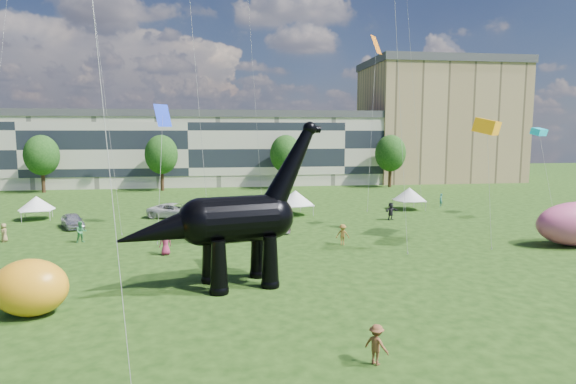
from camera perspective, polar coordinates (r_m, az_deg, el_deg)
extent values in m
plane|color=#16330C|center=(27.45, -2.18, -12.54)|extent=(220.00, 220.00, 0.00)
cube|color=beige|center=(87.98, -11.50, 4.78)|extent=(78.00, 11.00, 12.00)
cube|color=tan|center=(100.25, 17.37, 7.71)|extent=(28.00, 18.00, 22.00)
cylinder|color=#382314|center=(83.74, -27.01, 1.03)|extent=(0.56, 0.56, 3.20)
ellipsoid|color=#14380F|center=(83.45, -27.19, 4.25)|extent=(5.20, 5.20, 6.24)
cylinder|color=#382314|center=(79.68, -14.69, 1.30)|extent=(0.56, 0.56, 3.20)
ellipsoid|color=#14380F|center=(79.37, -14.79, 4.69)|extent=(5.20, 5.20, 6.24)
cylinder|color=#382314|center=(79.81, -0.28, 1.54)|extent=(0.56, 0.56, 3.20)
ellipsoid|color=#14380F|center=(79.50, -0.28, 4.93)|extent=(5.20, 5.20, 6.24)
cylinder|color=#382314|center=(84.11, 11.98, 1.66)|extent=(0.56, 0.56, 3.20)
ellipsoid|color=#14380F|center=(83.81, 12.06, 4.88)|extent=(5.20, 5.20, 6.24)
cone|color=black|center=(28.10, -8.19, -8.81)|extent=(1.31, 1.31, 3.12)
sphere|color=black|center=(28.50, -8.14, -11.46)|extent=(1.14, 1.14, 1.14)
cone|color=black|center=(30.26, -9.24, -7.68)|extent=(1.31, 1.31, 3.12)
sphere|color=black|center=(30.63, -9.19, -10.17)|extent=(1.14, 1.14, 1.14)
cone|color=black|center=(28.96, -2.12, -8.26)|extent=(1.31, 1.31, 3.12)
sphere|color=black|center=(29.36, -2.11, -10.85)|extent=(1.14, 1.14, 1.14)
cone|color=black|center=(31.06, -3.57, -7.22)|extent=(1.31, 1.31, 3.12)
sphere|color=black|center=(31.42, -3.55, -9.65)|extent=(1.14, 1.14, 1.14)
cylinder|color=black|center=(28.98, -6.02, -3.22)|extent=(4.92, 3.79, 2.81)
sphere|color=black|center=(28.47, -10.26, -3.48)|extent=(2.81, 2.81, 2.81)
sphere|color=black|center=(29.64, -1.95, -2.96)|extent=(2.71, 2.71, 2.71)
cone|color=black|center=(29.73, 0.33, 2.93)|extent=(4.18, 2.46, 5.51)
sphere|color=black|center=(30.16, 2.59, 7.52)|extent=(0.87, 0.87, 0.87)
cylinder|color=black|center=(30.29, 3.13, 7.42)|extent=(0.82, 0.62, 0.46)
cone|color=black|center=(28.20, -14.53, -4.41)|extent=(5.87, 3.45, 3.06)
imported|color=silver|center=(51.28, -24.17, -3.12)|extent=(3.36, 4.55, 1.44)
imported|color=slate|center=(46.18, -10.73, -3.70)|extent=(4.56, 2.98, 1.42)
imported|color=silver|center=(53.77, -13.31, -2.17)|extent=(6.28, 4.44, 1.59)
imported|color=#595960|center=(46.01, -0.96, -3.54)|extent=(3.06, 5.63, 1.55)
cube|color=white|center=(54.13, 0.88, -1.53)|extent=(4.05, 4.05, 0.13)
cone|color=white|center=(54.01, 0.88, -0.64)|extent=(5.13, 5.13, 1.59)
cylinder|color=#999999|center=(52.24, 0.20, -2.48)|extent=(0.06, 0.06, 1.17)
cylinder|color=#999999|center=(53.65, 3.02, -2.24)|extent=(0.06, 0.06, 1.17)
cylinder|color=#999999|center=(54.85, -1.22, -2.03)|extent=(0.06, 0.06, 1.17)
cylinder|color=#999999|center=(56.20, 1.50, -1.81)|extent=(0.06, 0.06, 1.17)
cube|color=silver|center=(59.86, 14.16, -0.97)|extent=(3.33, 3.33, 0.12)
cone|color=silver|center=(59.76, 14.18, -0.20)|extent=(4.22, 4.22, 1.52)
cylinder|color=#999999|center=(58.05, 13.56, -1.75)|extent=(0.06, 0.06, 1.11)
cylinder|color=#999999|center=(59.39, 15.99, -1.63)|extent=(0.06, 0.06, 1.11)
cylinder|color=#999999|center=(60.55, 12.33, -1.36)|extent=(0.06, 0.06, 1.11)
cylinder|color=#999999|center=(61.84, 14.69, -1.26)|extent=(0.06, 0.06, 1.11)
cube|color=white|center=(57.90, -27.61, -1.88)|extent=(3.44, 3.44, 0.11)
cone|color=white|center=(57.80, -27.66, -1.14)|extent=(4.36, 4.36, 1.43)
cylinder|color=#999999|center=(56.84, -29.07, -2.66)|extent=(0.06, 0.06, 1.05)
cylinder|color=#999999|center=(56.53, -26.39, -2.55)|extent=(0.06, 0.06, 1.05)
cylinder|color=#999999|center=(59.46, -28.72, -2.25)|extent=(0.06, 0.06, 1.05)
cylinder|color=#999999|center=(59.16, -26.16, -2.15)|extent=(0.06, 0.06, 1.05)
ellipsoid|color=orange|center=(27.91, -28.22, -9.94)|extent=(4.17, 3.46, 2.89)
imported|color=black|center=(52.25, 12.09, -2.23)|extent=(1.83, 1.22, 1.89)
imported|color=olive|center=(40.05, 6.49, -5.04)|extent=(1.20, 0.82, 1.72)
imported|color=#9B264E|center=(37.73, -14.33, -5.86)|extent=(1.07, 0.90, 1.85)
imported|color=brown|center=(20.37, 10.44, -17.35)|extent=(1.15, 1.21, 1.64)
imported|color=#9E834F|center=(47.41, -30.60, -4.17)|extent=(0.86, 0.94, 1.60)
imported|color=#358448|center=(44.22, -23.32, -4.37)|extent=(1.10, 1.01, 1.82)
imported|color=#307971|center=(63.71, 17.65, -0.90)|extent=(0.67, 0.69, 1.61)
cube|color=#F99B0D|center=(43.44, 22.53, 7.19)|extent=(3.69, 3.97, 1.47)
plane|color=#1330D3|center=(47.33, -14.62, 8.77)|extent=(2.05, 1.97, 2.10)
cube|color=#0DACCA|center=(58.64, 27.59, 6.35)|extent=(2.48, 2.19, 0.92)
plane|color=orange|center=(63.65, 10.41, 16.80)|extent=(2.23, 2.49, 2.29)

